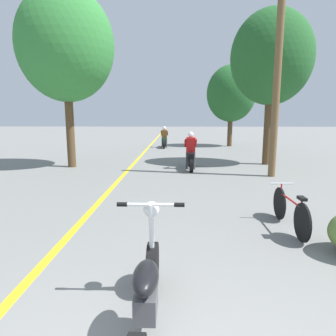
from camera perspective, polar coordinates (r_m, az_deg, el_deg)
lane_stripe_center at (r=14.74m, az=-5.61°, el=1.88°), size 0.14×48.00×0.01m
utility_pole at (r=10.79m, az=20.22°, el=18.17°), size 1.10×0.24×7.21m
roadside_tree_right_near at (r=13.55m, az=19.13°, el=19.21°), size 3.30×2.97×6.28m
roadside_tree_right_far at (r=21.12m, az=11.93°, el=13.68°), size 3.27×2.94×5.43m
roadside_tree_left at (r=12.90m, az=-18.93°, el=21.16°), size 3.69×3.32×6.82m
motorcycle_foreground at (r=3.02m, az=-4.13°, el=-22.66°), size 0.72×2.10×1.12m
motorcycle_rider_lead at (r=11.63m, az=4.33°, el=2.46°), size 0.50×2.07×1.45m
motorcycle_rider_far at (r=19.77m, az=-0.70°, el=5.44°), size 0.50×2.02×1.38m
bicycle_parked at (r=5.86m, az=22.22°, el=-7.52°), size 0.44×1.73×0.75m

